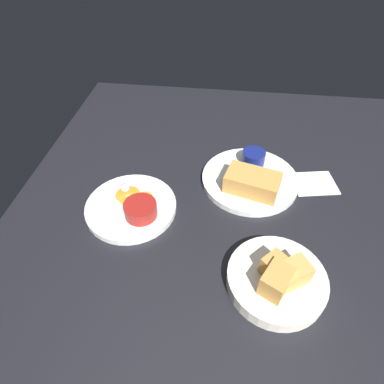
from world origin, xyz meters
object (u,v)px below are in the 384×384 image
object	(u,v)px
bread_basket_rear	(278,279)
ramekin_light_gravy	(140,209)
spoon_by_gravy_ramekin	(126,191)
ramekin_dark_sauce	(253,158)
spoon_by_dark_ramekin	(249,175)
plate_sandwich_main	(250,180)
sandwich_half_near	(252,183)
plate_chips_companion	(131,207)

from	to	relation	value
bread_basket_rear	ramekin_light_gravy	bearing A→B (deg)	-24.34
spoon_by_gravy_ramekin	bread_basket_rear	bearing A→B (deg)	150.07
ramekin_dark_sauce	spoon_by_dark_ramekin	size ratio (longest dim) A/B	0.62
plate_sandwich_main	spoon_by_dark_ramekin	distance (cm)	1.38
sandwich_half_near	spoon_by_dark_ramekin	size ratio (longest dim) A/B	1.47
ramekin_dark_sauce	plate_chips_companion	bearing A→B (deg)	33.08
plate_sandwich_main	sandwich_half_near	size ratio (longest dim) A/B	1.71
sandwich_half_near	plate_chips_companion	xyz separation A→B (cm)	(28.74, 8.62, -3.20)
plate_sandwich_main	spoon_by_gravy_ramekin	world-z (taller)	spoon_by_gravy_ramekin
spoon_by_dark_ramekin	ramekin_light_gravy	world-z (taller)	ramekin_light_gravy
sandwich_half_near	bread_basket_rear	xyz separation A→B (cm)	(-4.82, 25.05, -1.60)
spoon_by_gravy_ramekin	ramekin_light_gravy	bearing A→B (deg)	128.53
plate_sandwich_main	bread_basket_rear	size ratio (longest dim) A/B	1.29
plate_sandwich_main	plate_chips_companion	world-z (taller)	same
sandwich_half_near	ramekin_dark_sauce	size ratio (longest dim) A/B	2.38
sandwich_half_near	spoon_by_dark_ramekin	bearing A→B (deg)	-83.01
sandwich_half_near	spoon_by_gravy_ramekin	size ratio (longest dim) A/B	1.56
plate_chips_companion	bread_basket_rear	size ratio (longest dim) A/B	1.13
spoon_by_dark_ramekin	plate_chips_companion	distance (cm)	31.39
ramekin_dark_sauce	spoon_by_dark_ramekin	xyz separation A→B (cm)	(1.08, 5.02, -1.81)
plate_sandwich_main	sandwich_half_near	bearing A→B (deg)	92.56
plate_chips_companion	ramekin_light_gravy	size ratio (longest dim) A/B	2.86
ramekin_dark_sauce	spoon_by_dark_ramekin	world-z (taller)	ramekin_dark_sauce
spoon_by_dark_ramekin	plate_chips_companion	world-z (taller)	spoon_by_dark_ramekin
ramekin_dark_sauce	bread_basket_rear	xyz separation A→B (cm)	(-4.40, 35.42, -1.37)
plate_chips_companion	ramekin_light_gravy	xyz separation A→B (cm)	(-3.27, 2.73, 2.66)
ramekin_dark_sauce	plate_chips_companion	world-z (taller)	ramekin_dark_sauce
plate_chips_companion	spoon_by_gravy_ramekin	xyz separation A→B (cm)	(2.21, -4.16, 1.16)
ramekin_dark_sauce	ramekin_light_gravy	size ratio (longest dim) A/B	0.81
sandwich_half_near	ramekin_light_gravy	xyz separation A→B (cm)	(25.47, 11.35, -0.54)
spoon_by_gravy_ramekin	plate_chips_companion	bearing A→B (deg)	118.00
ramekin_light_gravy	spoon_by_gravy_ramekin	xyz separation A→B (cm)	(5.49, -6.89, -1.49)
ramekin_dark_sauce	spoon_by_gravy_ramekin	xyz separation A→B (cm)	(31.38, 14.83, -1.81)
ramekin_dark_sauce	bread_basket_rear	bearing A→B (deg)	97.07
ramekin_light_gravy	plate_chips_companion	bearing A→B (deg)	-39.81
ramekin_dark_sauce	bread_basket_rear	distance (cm)	35.72
ramekin_dark_sauce	plate_sandwich_main	bearing A→B (deg)	83.56
sandwich_half_near	ramekin_light_gravy	bearing A→B (deg)	24.02
ramekin_light_gravy	spoon_by_gravy_ramekin	bearing A→B (deg)	-51.47
plate_sandwich_main	ramekin_dark_sauce	bearing A→B (deg)	-96.44
plate_sandwich_main	ramekin_light_gravy	size ratio (longest dim) A/B	3.29
plate_chips_companion	spoon_by_gravy_ramekin	bearing A→B (deg)	-62.00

